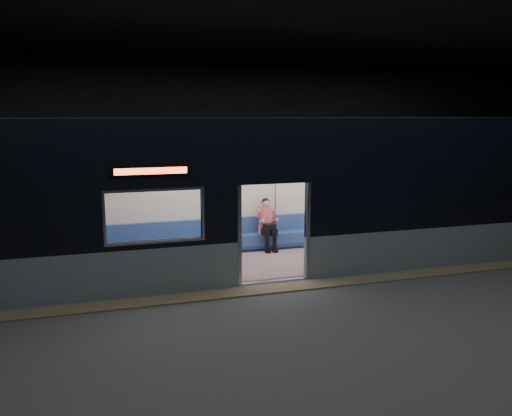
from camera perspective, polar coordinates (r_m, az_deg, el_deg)
name	(u,v)px	position (r m, az deg, el deg)	size (l,w,h in m)	color
station_floor	(292,298)	(10.41, 3.82, -9.42)	(24.00, 14.00, 0.01)	#47494C
station_envelope	(294,101)	(9.83, 4.07, 11.21)	(24.00, 14.00, 5.00)	black
tactile_strip	(282,288)	(10.89, 2.75, -8.42)	(22.80, 0.50, 0.03)	#8C7F59
metro_car	(252,185)	(12.32, -0.41, 2.48)	(18.00, 3.04, 3.35)	#92A1AE
passenger	(267,221)	(13.65, 1.14, -1.36)	(0.40, 0.66, 1.31)	black
handbag	(270,226)	(13.49, 1.45, -1.96)	(0.27, 0.23, 0.14)	black
transit_map	(343,189)	(14.69, 9.12, 2.03)	(0.95, 0.03, 0.62)	white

